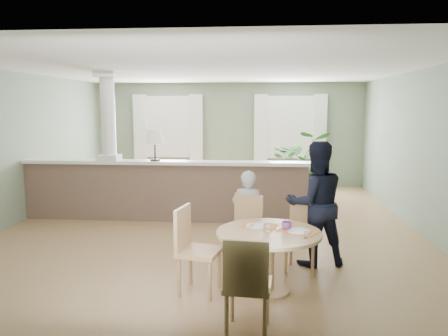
# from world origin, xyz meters

# --- Properties ---
(ground) EXTENTS (8.00, 8.00, 0.00)m
(ground) POSITION_xyz_m (0.00, 0.00, 0.00)
(ground) COLOR tan
(ground) RESTS_ON ground
(room_shell) EXTENTS (7.02, 8.02, 2.71)m
(room_shell) POSITION_xyz_m (-0.03, 0.63, 1.81)
(room_shell) COLOR gray
(room_shell) RESTS_ON ground
(pony_wall) EXTENTS (5.32, 0.38, 2.70)m
(pony_wall) POSITION_xyz_m (-0.99, 0.20, 0.71)
(pony_wall) COLOR brown
(pony_wall) RESTS_ON ground
(sofa) EXTENTS (3.22, 1.80, 0.89)m
(sofa) POSITION_xyz_m (-0.22, 1.41, 0.44)
(sofa) COLOR #8F694E
(sofa) RESTS_ON ground
(houseplant) EXTENTS (1.54, 1.38, 1.53)m
(houseplant) POSITION_xyz_m (1.78, 2.67, 0.77)
(houseplant) COLOR #2D6026
(houseplant) RESTS_ON ground
(dining_table) EXTENTS (1.17, 1.17, 0.80)m
(dining_table) POSITION_xyz_m (0.97, -2.79, 0.56)
(dining_table) COLOR tan
(dining_table) RESTS_ON ground
(chair_far_boy) EXTENTS (0.53, 0.53, 0.93)m
(chair_far_boy) POSITION_xyz_m (0.67, -1.96, 0.51)
(chair_far_boy) COLOR tan
(chair_far_boy) RESTS_ON ground
(chair_far_man) EXTENTS (0.50, 0.50, 0.90)m
(chair_far_man) POSITION_xyz_m (1.41, -2.04, 0.50)
(chair_far_man) COLOR tan
(chair_far_man) RESTS_ON ground
(chair_near) EXTENTS (0.45, 0.45, 0.94)m
(chair_near) POSITION_xyz_m (0.76, -3.77, 0.52)
(chair_near) COLOR tan
(chair_near) RESTS_ON ground
(chair_side) EXTENTS (0.52, 0.52, 0.97)m
(chair_side) POSITION_xyz_m (0.12, -2.85, 0.54)
(chair_side) COLOR tan
(chair_side) RESTS_ON ground
(child_person) EXTENTS (0.50, 0.38, 1.24)m
(child_person) POSITION_xyz_m (0.70, -1.76, 0.62)
(child_person) COLOR #A1A1A6
(child_person) RESTS_ON ground
(man_person) EXTENTS (0.92, 0.79, 1.64)m
(man_person) POSITION_xyz_m (1.59, -1.84, 0.82)
(man_person) COLOR black
(man_person) RESTS_ON ground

